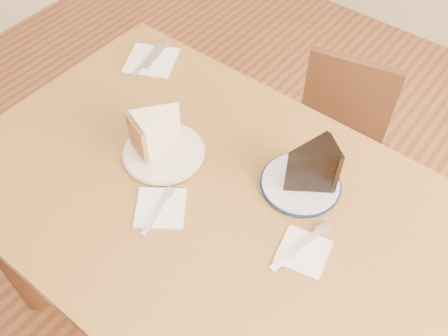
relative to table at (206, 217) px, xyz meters
The scene contains 14 objects.
ground 0.65m from the table, ahead, with size 4.00×4.00×0.00m, color #4C2714.
table is the anchor object (origin of this frame).
chair_far 0.65m from the table, 84.70° to the left, with size 0.43×0.43×0.72m.
plate_cream 0.19m from the table, 169.15° to the left, with size 0.20×0.20×0.01m, color silver.
plate_navy 0.25m from the table, 44.45° to the left, with size 0.18×0.18×0.01m, color white.
carrot_cake 0.25m from the table, 164.93° to the left, with size 0.08×0.11×0.10m, color #F5E5CB, non-canonical shape.
chocolate_cake 0.29m from the table, 41.75° to the left, with size 0.07×0.11×0.12m, color black, non-canonical shape.
napkin_cream 0.15m from the table, 119.29° to the right, with size 0.11×0.11×0.00m, color white.
napkin_navy 0.28m from the table, ahead, with size 0.10×0.10×0.00m, color white.
napkin_spare 0.53m from the table, 147.58° to the left, with size 0.14×0.14×0.00m, color white.
fork_cream 0.16m from the table, 114.54° to the right, with size 0.01×0.14×0.00m, color silver.
knife_navy 0.28m from the table, ahead, with size 0.02×0.17×0.00m, color silver.
fork_spare 0.54m from the table, 145.23° to the left, with size 0.01×0.14×0.00m, color silver.
knife_spare 0.53m from the table, 148.80° to the left, with size 0.01×0.16×0.00m, color silver.
Camera 1 is at (0.47, -0.52, 1.70)m, focal length 40.00 mm.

